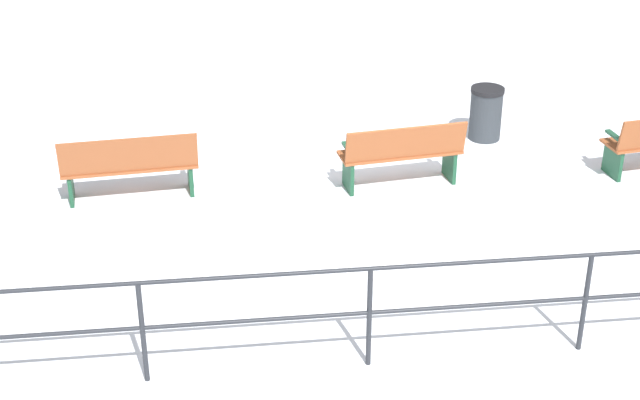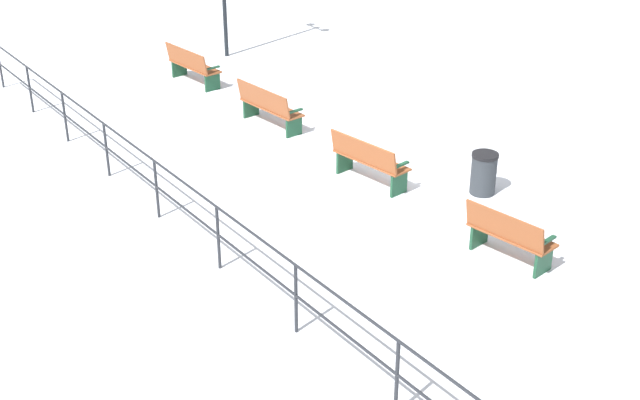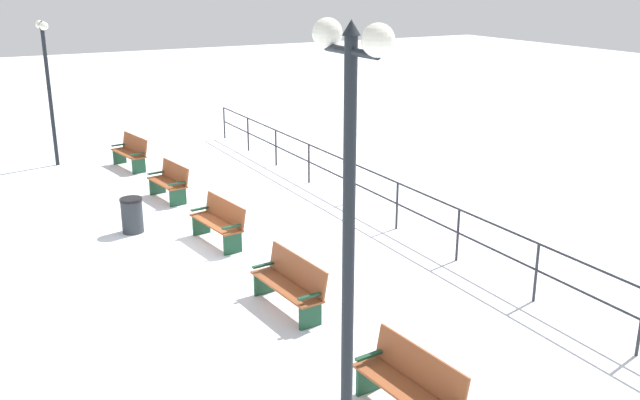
# 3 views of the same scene
# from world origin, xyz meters

# --- Properties ---
(ground_plane) EXTENTS (80.00, 80.00, 0.00)m
(ground_plane) POSITION_xyz_m (0.00, 0.00, 0.00)
(ground_plane) COLOR white
(ground_plane) RESTS_ON ground
(bench_nearest) EXTENTS (0.74, 1.62, 0.93)m
(bench_nearest) POSITION_xyz_m (0.01, -6.91, 0.49)
(bench_nearest) COLOR brown
(bench_nearest) RESTS_ON ground
(bench_second) EXTENTS (0.71, 1.45, 0.89)m
(bench_second) POSITION_xyz_m (-0.07, -3.46, 0.46)
(bench_second) COLOR brown
(bench_second) RESTS_ON ground
(bench_third) EXTENTS (0.70, 1.63, 0.91)m
(bench_third) POSITION_xyz_m (-0.07, -0.01, 0.48)
(bench_third) COLOR brown
(bench_third) RESTS_ON ground
(bench_fourth) EXTENTS (0.64, 1.73, 0.90)m
(bench_fourth) POSITION_xyz_m (-0.01, 3.44, 0.47)
(bench_fourth) COLOR brown
(bench_fourth) RESTS_ON ground
(bench_fifth) EXTENTS (0.66, 1.67, 0.90)m
(bench_fifth) POSITION_xyz_m (0.02, 6.89, 0.47)
(bench_fifth) COLOR brown
(bench_fifth) RESTS_ON ground
(lamppost_near) EXTENTS (0.24, 0.98, 4.14)m
(lamppost_near) POSITION_xyz_m (1.85, -8.31, 2.82)
(lamppost_near) COLOR black
(lamppost_near) RESTS_ON ground
(lamppost_middle) EXTENTS (0.25, 1.00, 5.01)m
(lamppost_middle) POSITION_xyz_m (1.85, 8.40, 3.43)
(lamppost_middle) COLOR black
(lamppost_middle) RESTS_ON ground
(waterfront_railing) EXTENTS (0.05, 18.71, 1.07)m
(waterfront_railing) POSITION_xyz_m (-3.79, 0.00, 0.73)
(waterfront_railing) COLOR #26282D
(waterfront_railing) RESTS_ON ground
(trash_bin) EXTENTS (0.48, 0.48, 0.77)m
(trash_bin) POSITION_xyz_m (1.36, -1.52, 0.39)
(trash_bin) COLOR #2D3338
(trash_bin) RESTS_ON ground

